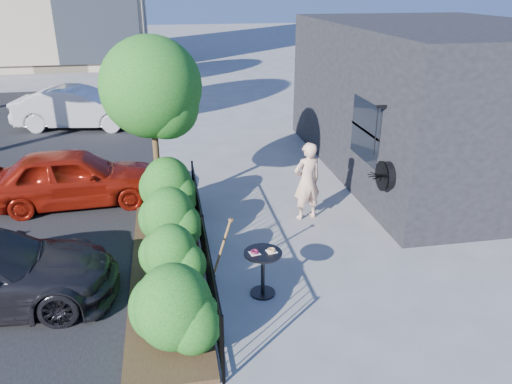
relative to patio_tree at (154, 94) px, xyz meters
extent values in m
plane|color=gray|center=(2.24, -2.76, -2.76)|extent=(120.00, 120.00, 0.00)
cube|color=black|center=(7.74, 1.74, -0.76)|extent=(6.00, 9.00, 4.00)
cube|color=black|center=(4.75, -0.36, -0.96)|extent=(0.04, 1.60, 1.40)
cube|color=black|center=(4.75, -0.36, -0.96)|extent=(0.05, 1.70, 0.06)
cylinder|color=black|center=(4.66, -1.86, -1.51)|extent=(0.18, 0.60, 0.60)
cylinder|color=black|center=(4.56, -1.86, -1.51)|extent=(0.03, 0.64, 0.64)
cube|color=black|center=(4.64, -1.36, -0.16)|extent=(0.25, 0.06, 0.06)
cylinder|color=black|center=(4.56, -1.36, -0.71)|extent=(0.02, 0.02, 1.05)
cylinder|color=black|center=(0.74, -5.76, -2.21)|extent=(0.05, 0.05, 1.10)
cylinder|color=black|center=(0.74, -2.76, -2.21)|extent=(0.05, 0.05, 1.10)
cylinder|color=black|center=(0.74, 0.24, -2.21)|extent=(0.05, 0.05, 1.10)
cube|color=black|center=(0.74, -2.76, -1.70)|extent=(0.03, 6.00, 0.03)
cube|color=black|center=(0.74, -2.76, -2.66)|extent=(0.03, 6.00, 0.03)
cylinder|color=black|center=(0.74, -5.66, -2.21)|extent=(0.02, 0.02, 1.04)
cylinder|color=black|center=(0.74, -5.46, -2.21)|extent=(0.02, 0.02, 1.04)
cylinder|color=black|center=(0.74, -5.26, -2.21)|extent=(0.02, 0.02, 1.04)
cylinder|color=black|center=(0.74, -5.06, -2.21)|extent=(0.02, 0.02, 1.04)
cylinder|color=black|center=(0.74, -4.86, -2.21)|extent=(0.02, 0.02, 1.04)
cylinder|color=black|center=(0.74, -4.66, -2.21)|extent=(0.02, 0.02, 1.04)
cylinder|color=black|center=(0.74, -4.46, -2.21)|extent=(0.02, 0.02, 1.04)
cylinder|color=black|center=(0.74, -4.26, -2.21)|extent=(0.02, 0.02, 1.04)
cylinder|color=black|center=(0.74, -4.06, -2.21)|extent=(0.02, 0.02, 1.04)
cylinder|color=black|center=(0.74, -3.86, -2.21)|extent=(0.02, 0.02, 1.04)
cylinder|color=black|center=(0.74, -3.66, -2.21)|extent=(0.02, 0.02, 1.04)
cylinder|color=black|center=(0.74, -3.46, -2.21)|extent=(0.02, 0.02, 1.04)
cylinder|color=black|center=(0.74, -3.26, -2.21)|extent=(0.02, 0.02, 1.04)
cylinder|color=black|center=(0.74, -3.06, -2.21)|extent=(0.02, 0.02, 1.04)
cylinder|color=black|center=(0.74, -2.86, -2.21)|extent=(0.02, 0.02, 1.04)
cylinder|color=black|center=(0.74, -2.66, -2.21)|extent=(0.02, 0.02, 1.04)
cylinder|color=black|center=(0.74, -2.46, -2.21)|extent=(0.02, 0.02, 1.04)
cylinder|color=black|center=(0.74, -2.26, -2.21)|extent=(0.02, 0.02, 1.04)
cylinder|color=black|center=(0.74, -2.06, -2.21)|extent=(0.02, 0.02, 1.04)
cylinder|color=black|center=(0.74, -1.86, -2.21)|extent=(0.02, 0.02, 1.04)
cylinder|color=black|center=(0.74, -1.66, -2.21)|extent=(0.02, 0.02, 1.04)
cylinder|color=black|center=(0.74, -1.46, -2.21)|extent=(0.02, 0.02, 1.04)
cylinder|color=black|center=(0.74, -1.26, -2.21)|extent=(0.02, 0.02, 1.04)
cylinder|color=black|center=(0.74, -1.06, -2.21)|extent=(0.02, 0.02, 1.04)
cylinder|color=black|center=(0.74, -0.86, -2.21)|extent=(0.02, 0.02, 1.04)
cylinder|color=black|center=(0.74, -0.66, -2.21)|extent=(0.02, 0.02, 1.04)
cylinder|color=black|center=(0.74, -0.46, -2.21)|extent=(0.02, 0.02, 1.04)
cylinder|color=black|center=(0.74, -0.26, -2.21)|extent=(0.02, 0.02, 1.04)
cylinder|color=black|center=(0.74, -0.06, -2.21)|extent=(0.02, 0.02, 1.04)
cylinder|color=black|center=(0.74, 0.14, -2.21)|extent=(0.02, 0.02, 1.04)
cube|color=#382616|center=(0.04, -2.76, -2.72)|extent=(1.30, 6.00, 0.08)
ellipsoid|color=#125219|center=(0.14, -4.96, -2.06)|extent=(1.10, 1.10, 1.24)
ellipsoid|color=#125219|center=(0.14, -3.36, -2.06)|extent=(1.10, 1.10, 1.24)
ellipsoid|color=#125219|center=(0.14, -1.86, -2.06)|extent=(1.10, 1.10, 1.24)
ellipsoid|color=#125219|center=(0.14, -0.46, -2.06)|extent=(1.10, 1.10, 1.24)
cylinder|color=#3F2B19|center=(-0.06, 0.04, -1.56)|extent=(0.14, 0.14, 2.40)
sphere|color=#125219|center=(-0.06, 0.04, 0.08)|extent=(2.20, 2.20, 2.20)
sphere|color=#125219|center=(0.24, -0.16, -0.25)|extent=(1.43, 1.43, 1.43)
cylinder|color=black|center=(1.65, -3.80, -1.96)|extent=(0.65, 0.65, 0.03)
cylinder|color=black|center=(1.65, -3.80, -2.36)|extent=(0.06, 0.06, 0.78)
cylinder|color=black|center=(1.65, -3.80, -2.75)|extent=(0.43, 0.43, 0.03)
cube|color=white|center=(1.51, -3.80, -1.94)|extent=(0.19, 0.19, 0.01)
cube|color=white|center=(1.80, -3.80, -1.94)|extent=(0.19, 0.19, 0.01)
torus|color=#4C0C29|center=(1.51, -3.80, -1.92)|extent=(0.15, 0.15, 0.05)
torus|color=tan|center=(1.80, -3.80, -1.92)|extent=(0.15, 0.15, 0.05)
imported|color=beige|center=(3.20, -1.00, -1.87)|extent=(0.74, 0.57, 1.79)
cylinder|color=brown|center=(1.02, -3.30, -2.08)|extent=(0.38, 0.04, 1.11)
cube|color=gray|center=(0.85, -3.30, -2.67)|extent=(0.09, 0.17, 0.23)
cylinder|color=brown|center=(1.19, -3.30, -1.54)|extent=(0.10, 0.09, 0.05)
imported|color=maroon|center=(-2.08, 0.78, -2.08)|extent=(4.10, 1.84, 1.37)
imported|color=silver|center=(-2.90, 7.90, -2.01)|extent=(4.77, 2.35, 1.50)
camera|label=1|loc=(0.23, -10.93, 2.21)|focal=35.00mm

